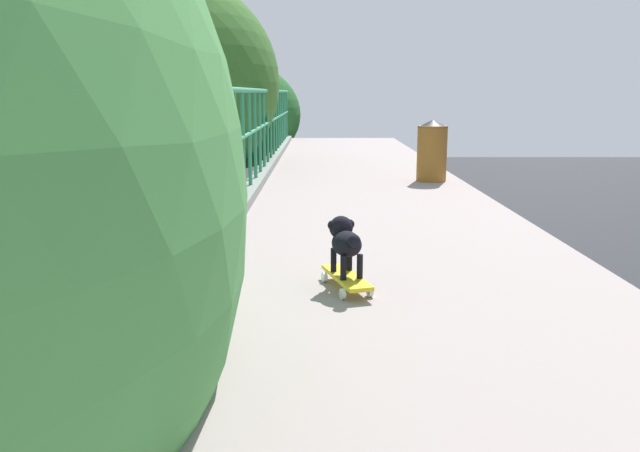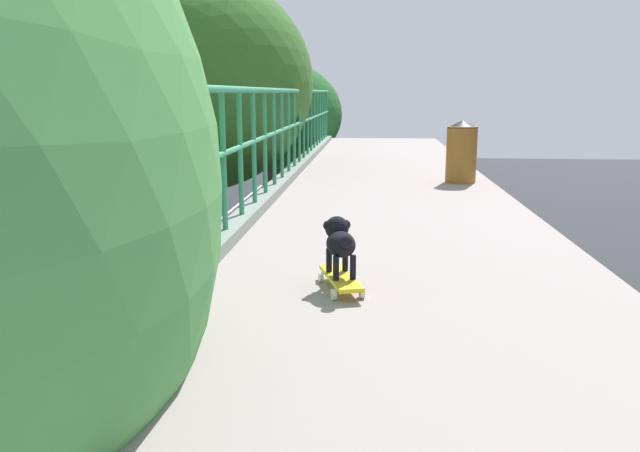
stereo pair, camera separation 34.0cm
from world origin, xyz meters
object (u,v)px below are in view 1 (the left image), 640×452
car_yellow_cab_seventh (124,293)px  toy_skateboard (347,278)px  city_bus (100,200)px  litter_bin (433,150)px  small_dog (346,240)px  car_black_fifth (19,417)px

car_yellow_cab_seventh → toy_skateboard: 15.27m
car_yellow_cab_seventh → city_bus: city_bus is taller
city_bus → litter_bin: litter_bin is taller
toy_skateboard → litter_bin: size_ratio=0.70×
small_dog → litter_bin: bearing=74.3°
small_dog → litter_bin: 4.93m
city_bus → toy_skateboard: (9.65, -23.20, 3.42)m
city_bus → small_dog: 25.35m
small_dog → toy_skateboard: bearing=-77.1°
toy_skateboard → small_dog: size_ratio=1.55×
car_yellow_cab_seventh → toy_skateboard: size_ratio=7.78×
car_black_fifth → small_dog: size_ratio=12.07×
car_yellow_cab_seventh → small_dog: size_ratio=12.02×
toy_skateboard → litter_bin: (1.33, 4.78, 0.35)m
city_bus → toy_skateboard: toy_skateboard is taller
toy_skateboard → litter_bin: 4.97m
car_yellow_cab_seventh → small_dog: bearing=-67.0°
car_yellow_cab_seventh → car_black_fifth: bearing=-87.9°
city_bus → car_yellow_cab_seventh: bearing=-68.0°
car_yellow_cab_seventh → city_bus: bearing=112.0°
car_yellow_cab_seventh → litter_bin: litter_bin is taller
small_dog → litter_bin: (1.34, 4.74, 0.12)m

